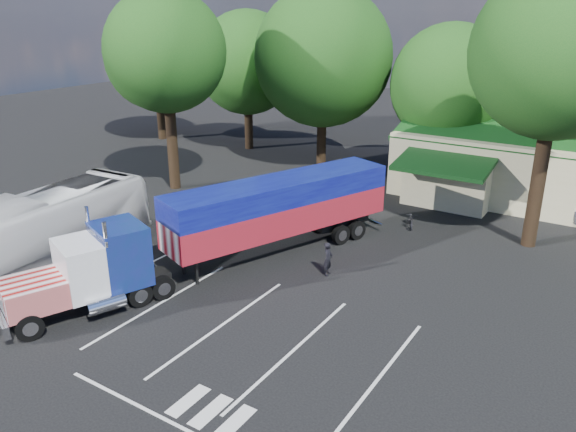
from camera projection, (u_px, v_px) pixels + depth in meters
The scene contains 12 objects.
ground at pixel (248, 253), 27.78m from camera, with size 120.00×120.00×0.00m, color black.
tree_row_a at pixel (156, 59), 49.42m from camera, with size 9.00×9.00×11.68m.
tree_row_b at pixel (247, 63), 45.91m from camera, with size 8.40×8.40×11.35m.
tree_row_c at pixel (323, 57), 40.29m from camera, with size 10.00×10.00×13.05m.
tree_row_d at pixel (450, 85), 37.28m from camera, with size 8.00×8.00×10.60m.
tree_near_left at pixel (166, 52), 34.75m from camera, with size 7.60×7.60×12.65m.
tree_near_right at pixel (559, 53), 25.38m from camera, with size 8.00×8.00×13.50m.
semi_truck at pixel (236, 221), 25.68m from camera, with size 8.89×18.32×3.93m.
woman at pixel (328, 259), 25.24m from camera, with size 0.57×0.37×1.56m, color black.
bicycle at pixel (411, 219), 30.93m from camera, with size 0.58×1.65×0.87m, color black.
tour_bus at pixel (25, 237), 25.01m from camera, with size 3.01×12.85×3.58m, color silver.
silver_sedan at pixel (558, 203), 32.51m from camera, with size 1.57×4.50×1.48m, color #A4A7AB.
Camera 1 is at (15.37, -20.33, 11.39)m, focal length 35.00 mm.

